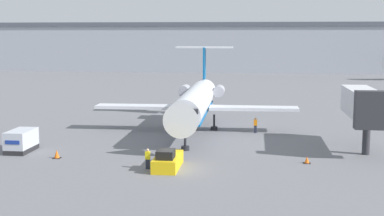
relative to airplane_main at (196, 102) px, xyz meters
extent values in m
plane|color=slate|center=(0.23, -17.87, -3.43)|extent=(600.00, 600.00, 0.00)
cube|color=#9EA3AD|center=(0.23, 102.13, 3.26)|extent=(180.00, 16.00, 13.39)
cube|color=#4C515B|center=(0.23, 102.13, 10.56)|extent=(180.00, 16.80, 1.20)
cylinder|color=silver|center=(0.01, -0.70, -0.01)|extent=(3.55, 21.26, 3.20)
cone|color=silver|center=(0.21, -12.59, -0.01)|extent=(3.24, 2.61, 3.20)
cube|color=black|center=(0.19, -11.56, 0.55)|extent=(2.73, 0.74, 0.44)
cone|color=silver|center=(-0.19, 11.66, -0.01)|extent=(2.94, 3.57, 2.88)
cube|color=#0C5999|center=(0.01, -0.70, -1.05)|extent=(3.19, 19.14, 0.20)
cube|color=silver|center=(6.62, 0.47, -0.73)|extent=(10.10, 2.58, 0.36)
cube|color=silver|center=(-6.63, 0.25, -0.73)|extent=(10.10, 2.58, 0.36)
cylinder|color=#ADADB7|center=(2.10, 8.24, 0.39)|extent=(1.46, 2.90, 1.41)
cylinder|color=#ADADB7|center=(-2.37, 8.17, 0.39)|extent=(1.46, 2.90, 1.41)
cube|color=#0C5999|center=(-0.20, 12.37, 3.74)|extent=(0.28, 2.20, 4.29)
cube|color=silver|center=(-0.20, 12.37, 5.88)|extent=(7.75, 1.93, 0.20)
cylinder|color=black|center=(0.17, -10.31, -2.52)|extent=(0.24, 0.24, 1.82)
cylinder|color=black|center=(0.17, -10.31, -3.23)|extent=(0.80, 0.80, 0.40)
cylinder|color=black|center=(-2.10, 0.92, -2.52)|extent=(0.24, 0.24, 1.82)
cylinder|color=black|center=(-2.10, 0.92, -3.23)|extent=(0.80, 0.80, 0.40)
cylinder|color=black|center=(2.06, 0.99, -2.52)|extent=(0.24, 0.24, 1.82)
cylinder|color=black|center=(2.06, 0.99, -3.23)|extent=(0.80, 0.80, 0.40)
cube|color=yellow|center=(-0.36, -17.28, -2.90)|extent=(1.99, 4.77, 1.06)
cube|color=black|center=(-0.36, -18.33, -2.02)|extent=(1.39, 1.72, 0.70)
cube|color=black|center=(-0.36, -14.99, -3.06)|extent=(1.79, 0.30, 0.63)
cube|color=#232326|center=(-15.20, -12.77, -3.21)|extent=(1.96, 3.71, 0.45)
cube|color=#B7BCC6|center=(-15.20, -12.77, -2.17)|extent=(1.96, 3.71, 1.63)
cube|color=navy|center=(-15.20, -14.65, -2.17)|extent=(1.37, 0.04, 0.36)
cube|color=#232838|center=(-1.96, -17.83, -3.02)|extent=(0.32, 0.20, 0.83)
cube|color=yellow|center=(-1.96, -17.83, -2.28)|extent=(0.40, 0.24, 0.65)
sphere|color=tan|center=(-1.96, -17.83, -1.83)|extent=(0.24, 0.24, 0.24)
cube|color=#232838|center=(6.84, -0.26, -3.01)|extent=(0.32, 0.20, 0.85)
cube|color=orange|center=(6.84, -0.26, -2.25)|extent=(0.40, 0.24, 0.67)
sphere|color=tan|center=(6.84, -0.26, -1.79)|extent=(0.25, 0.25, 0.25)
cube|color=black|center=(-10.87, -15.00, -3.41)|extent=(0.68, 0.68, 0.04)
cone|color=orange|center=(-10.87, -15.00, -3.03)|extent=(0.48, 0.48, 0.72)
cube|color=black|center=(11.32, -14.26, -3.41)|extent=(0.60, 0.60, 0.04)
cone|color=orange|center=(11.32, -14.26, -3.11)|extent=(0.43, 0.43, 0.56)
cylinder|color=#2D2D33|center=(17.06, -10.06, -1.83)|extent=(0.70, 0.70, 3.20)
cube|color=silver|center=(17.06, -7.23, 1.07)|extent=(2.60, 9.42, 2.60)
cube|color=#2D2D33|center=(17.06, -12.54, 1.07)|extent=(3.20, 1.20, 3.38)
camera|label=1|loc=(6.85, -60.21, 7.61)|focal=50.00mm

